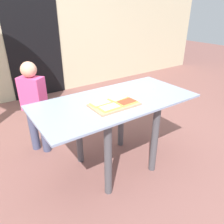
% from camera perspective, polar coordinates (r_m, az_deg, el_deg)
% --- Properties ---
extents(ground_plane, '(16.00, 16.00, 0.00)m').
position_cam_1_polar(ground_plane, '(2.31, 0.88, -13.61)').
color(ground_plane, '#84544E').
extents(house_wall_back, '(8.00, 0.20, 2.92)m').
position_cam_1_polar(house_wall_back, '(4.04, -21.86, 24.28)').
color(house_wall_back, beige).
rests_on(house_wall_back, ground).
extents(house_door, '(0.90, 0.02, 2.00)m').
position_cam_1_polar(house_door, '(3.97, -20.02, 17.81)').
color(house_door, black).
rests_on(house_door, ground).
extents(dining_table, '(1.45, 0.70, 0.73)m').
position_cam_1_polar(dining_table, '(1.99, 0.99, -0.72)').
color(dining_table, '#8F9FBD').
rests_on(dining_table, ground).
extents(cutting_board, '(0.39, 0.25, 0.02)m').
position_cam_1_polar(cutting_board, '(1.81, 0.57, 1.96)').
color(cutting_board, tan).
rests_on(cutting_board, dining_table).
extents(pizza_slice_far_right, '(0.17, 0.12, 0.02)m').
position_cam_1_polar(pizza_slice_far_right, '(1.89, 1.60, 3.62)').
color(pizza_slice_far_right, '#E2B259').
rests_on(pizza_slice_far_right, cutting_board).
extents(pizza_slice_near_left, '(0.17, 0.10, 0.02)m').
position_cam_1_polar(pizza_slice_near_left, '(1.72, -0.61, 1.22)').
color(pizza_slice_near_left, '#E2B259').
rests_on(pizza_slice_near_left, cutting_board).
extents(pizza_slice_near_right, '(0.17, 0.11, 0.02)m').
position_cam_1_polar(pizza_slice_near_right, '(1.82, 3.92, 2.62)').
color(pizza_slice_near_right, '#E2B259').
rests_on(pizza_slice_near_right, cutting_board).
extents(pizza_slice_far_left, '(0.17, 0.10, 0.02)m').
position_cam_1_polar(pizza_slice_far_left, '(1.80, -2.99, 2.35)').
color(pizza_slice_far_left, '#E2B259').
rests_on(pizza_slice_far_left, cutting_board).
extents(plate_white_right, '(0.18, 0.18, 0.01)m').
position_cam_1_polar(plate_white_right, '(2.25, 8.44, 6.49)').
color(plate_white_right, white).
rests_on(plate_white_right, dining_table).
extents(child_left, '(0.26, 0.28, 1.00)m').
position_cam_1_polar(child_left, '(2.38, -19.73, 2.04)').
color(child_left, '#484D6B').
rests_on(child_left, ground).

